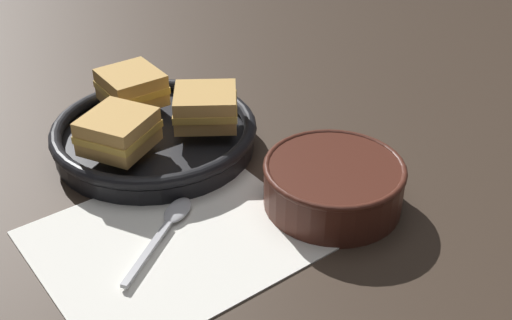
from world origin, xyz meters
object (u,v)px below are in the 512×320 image
object	(u,v)px
skillet	(155,135)
sandwich_near_left	(118,132)
spoon	(170,221)
sandwich_far_left	(132,87)
soup_bowl	(333,182)
sandwich_near_right	(206,107)

from	to	relation	value
skillet	sandwich_near_left	world-z (taller)	sandwich_near_left
spoon	sandwich_near_left	bearing A→B (deg)	51.99
spoon	sandwich_near_left	world-z (taller)	sandwich_near_left
spoon	sandwich_near_left	distance (m)	0.14
skillet	sandwich_near_left	xyz separation A→B (m)	(-0.06, -0.03, 0.04)
skillet	sandwich_near_left	size ratio (longest dim) A/B	2.47
sandwich_near_left	sandwich_far_left	distance (m)	0.13
soup_bowl	sandwich_far_left	size ratio (longest dim) A/B	1.93
soup_bowl	sandwich_far_left	world-z (taller)	sandwich_far_left
skillet	sandwich_far_left	distance (m)	0.08
sandwich_far_left	sandwich_near_right	bearing A→B (deg)	-61.43
spoon	skillet	world-z (taller)	skillet
soup_bowl	sandwich_far_left	distance (m)	0.33
sandwich_far_left	skillet	bearing A→B (deg)	-91.43
sandwich_near_left	sandwich_near_right	bearing A→B (deg)	-1.43
sandwich_near_left	sandwich_far_left	world-z (taller)	same
sandwich_far_left	soup_bowl	bearing A→B (deg)	-68.17
sandwich_near_left	sandwich_far_left	size ratio (longest dim) A/B	1.29
spoon	sandwich_far_left	bearing A→B (deg)	36.36
soup_bowl	sandwich_near_left	distance (m)	0.28
soup_bowl	sandwich_far_left	xyz separation A→B (m)	(-0.12, 0.31, 0.03)
skillet	sandwich_far_left	world-z (taller)	sandwich_far_left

